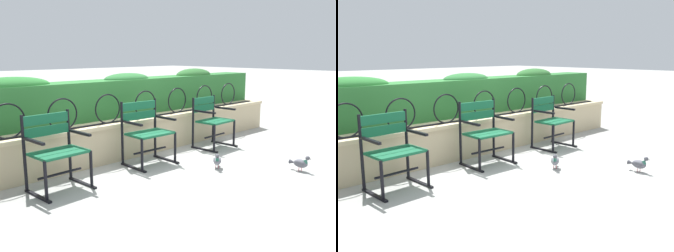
# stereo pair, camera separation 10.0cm
# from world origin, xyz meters

# --- Properties ---
(ground_plane) EXTENTS (60.00, 60.00, 0.00)m
(ground_plane) POSITION_xyz_m (0.00, 0.00, 0.00)
(ground_plane) COLOR #9E9E99
(stone_wall) EXTENTS (6.56, 0.41, 0.55)m
(stone_wall) POSITION_xyz_m (0.00, 0.88, 0.28)
(stone_wall) COLOR #C6B289
(stone_wall) RESTS_ON ground
(iron_arch_fence) EXTENTS (6.03, 0.02, 0.42)m
(iron_arch_fence) POSITION_xyz_m (-0.13, 0.81, 0.74)
(iron_arch_fence) COLOR black
(iron_arch_fence) RESTS_ON stone_wall
(hedge_row) EXTENTS (6.42, 0.50, 0.69)m
(hedge_row) POSITION_xyz_m (0.00, 1.31, 0.87)
(hedge_row) COLOR #2D7033
(hedge_row) RESTS_ON stone_wall
(park_chair_left) EXTENTS (0.64, 0.55, 0.87)m
(park_chair_left) POSITION_xyz_m (-1.56, 0.32, 0.47)
(park_chair_left) COLOR #145B38
(park_chair_left) RESTS_ON ground
(park_chair_centre) EXTENTS (0.65, 0.54, 0.88)m
(park_chair_centre) POSITION_xyz_m (-0.15, 0.38, 0.47)
(park_chair_centre) COLOR #145B38
(park_chair_centre) RESTS_ON ground
(park_chair_right) EXTENTS (0.61, 0.55, 0.83)m
(park_chair_right) POSITION_xyz_m (1.24, 0.36, 0.46)
(park_chair_right) COLOR #145B38
(park_chair_right) RESTS_ON ground
(pigeon_near_chairs) EXTENTS (0.11, 0.29, 0.22)m
(pigeon_near_chairs) POSITION_xyz_m (1.05, -1.31, 0.11)
(pigeon_near_chairs) COLOR #5B5B66
(pigeon_near_chairs) RESTS_ON ground
(pigeon_far_side) EXTENTS (0.25, 0.22, 0.22)m
(pigeon_far_side) POSITION_xyz_m (0.36, -0.47, 0.11)
(pigeon_far_side) COLOR slate
(pigeon_far_side) RESTS_ON ground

